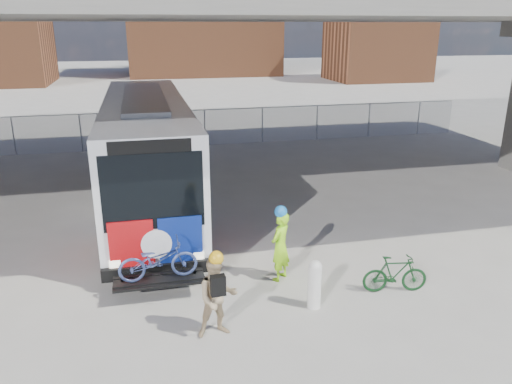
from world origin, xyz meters
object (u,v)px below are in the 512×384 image
object	(u,v)px
cyclist_hivis	(280,244)
bike_parked	(395,274)
bollard	(315,282)
bus	(147,143)
cyclist_tan	(217,296)

from	to	relation	value
cyclist_hivis	bike_parked	bearing A→B (deg)	109.29
bollard	bus	bearing A→B (deg)	112.75
bus	cyclist_hivis	bearing A→B (deg)	-65.64
bollard	cyclist_hivis	world-z (taller)	cyclist_hivis
cyclist_tan	bike_parked	xyz separation A→B (m)	(4.20, 0.74, -0.41)
bus	bike_parked	distance (m)	9.32
bollard	cyclist_tan	size ratio (longest dim) A/B	0.61
bollard	cyclist_hivis	xyz separation A→B (m)	(-0.38, 1.40, 0.31)
bus	bike_parked	world-z (taller)	bus
bollard	bike_parked	world-z (taller)	bollard
cyclist_hivis	bollard	bearing A→B (deg)	60.90
cyclist_tan	bike_parked	distance (m)	4.28
bollard	cyclist_hivis	size ratio (longest dim) A/B	0.59
cyclist_tan	cyclist_hivis	bearing A→B (deg)	43.56
cyclist_hivis	cyclist_tan	world-z (taller)	cyclist_hivis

